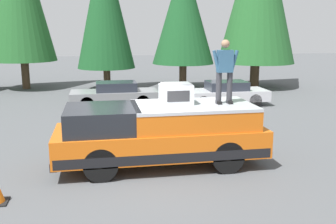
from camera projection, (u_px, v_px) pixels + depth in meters
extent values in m
plane|color=#4C4F51|center=(137.00, 170.00, 10.02)|extent=(90.00, 90.00, 0.00)
cube|color=orange|center=(160.00, 140.00, 10.28)|extent=(2.00, 5.50, 0.70)
cube|color=black|center=(160.00, 147.00, 10.32)|extent=(2.01, 5.39, 0.24)
cube|color=black|center=(102.00, 119.00, 9.88)|extent=(1.84, 1.87, 0.60)
cube|color=orange|center=(193.00, 117.00, 10.31)|extent=(1.92, 3.19, 0.52)
cube|color=#B7BABF|center=(193.00, 106.00, 10.24)|extent=(1.94, 3.19, 0.08)
cube|color=#232326|center=(57.00, 155.00, 9.87)|extent=(1.96, 0.16, 0.20)
cube|color=#B2B5BA|center=(255.00, 144.00, 10.81)|extent=(1.96, 0.16, 0.20)
cylinder|color=black|center=(101.00, 164.00, 9.25)|extent=(0.30, 0.84, 0.84)
cylinder|color=black|center=(100.00, 144.00, 10.88)|extent=(0.30, 0.84, 0.84)
cylinder|color=black|center=(227.00, 157.00, 9.80)|extent=(0.30, 0.84, 0.84)
cylinder|color=black|center=(209.00, 138.00, 11.44)|extent=(0.30, 0.84, 0.84)
cube|color=silver|center=(176.00, 94.00, 10.21)|extent=(0.64, 0.84, 0.52)
cube|color=#2D2D30|center=(178.00, 96.00, 9.90)|extent=(0.01, 0.59, 0.29)
cube|color=#99999E|center=(176.00, 84.00, 10.15)|extent=(0.58, 0.76, 0.04)
cylinder|color=#333338|center=(229.00, 88.00, 10.27)|extent=(0.15, 0.15, 0.84)
cube|color=black|center=(229.00, 102.00, 10.31)|extent=(0.26, 0.11, 0.08)
cylinder|color=#333338|center=(219.00, 88.00, 10.22)|extent=(0.15, 0.15, 0.84)
cube|color=black|center=(219.00, 102.00, 10.26)|extent=(0.26, 0.11, 0.08)
cube|color=#335B7A|center=(225.00, 61.00, 10.09)|extent=(0.24, 0.40, 0.58)
sphere|color=#A37A5B|center=(225.00, 44.00, 10.00)|extent=(0.22, 0.22, 0.22)
cylinder|color=#335B7A|center=(234.00, 61.00, 10.11)|extent=(0.09, 0.23, 0.58)
cylinder|color=#335B7A|center=(216.00, 61.00, 10.02)|extent=(0.09, 0.23, 0.58)
cube|color=silver|center=(224.00, 95.00, 18.58)|extent=(1.64, 4.10, 0.50)
cube|color=#282D38|center=(227.00, 86.00, 18.50)|extent=(1.31, 1.89, 0.42)
cylinder|color=black|center=(203.00, 102.00, 17.70)|extent=(0.20, 0.62, 0.62)
cylinder|color=black|center=(195.00, 97.00, 19.09)|extent=(0.20, 0.62, 0.62)
cylinder|color=black|center=(255.00, 100.00, 18.14)|extent=(0.20, 0.62, 0.62)
cylinder|color=black|center=(244.00, 95.00, 19.53)|extent=(0.20, 0.62, 0.62)
cube|color=gray|center=(114.00, 96.00, 18.30)|extent=(1.64, 4.10, 0.50)
cube|color=#282D38|center=(116.00, 86.00, 18.22)|extent=(1.31, 1.89, 0.42)
cylinder|color=black|center=(87.00, 103.00, 17.43)|extent=(0.20, 0.62, 0.62)
cylinder|color=black|center=(88.00, 98.00, 18.81)|extent=(0.20, 0.62, 0.62)
cylinder|color=black|center=(143.00, 102.00, 17.87)|extent=(0.20, 0.62, 0.62)
cylinder|color=black|center=(139.00, 96.00, 19.25)|extent=(0.20, 0.62, 0.62)
cylinder|color=#4C3826|center=(254.00, 75.00, 24.33)|extent=(0.57, 0.57, 1.55)
cylinder|color=#4C3826|center=(183.00, 76.00, 23.91)|extent=(0.45, 0.45, 1.53)
cone|color=#194C23|center=(183.00, 11.00, 23.08)|extent=(3.77, 3.77, 6.28)
cylinder|color=#4C3826|center=(107.00, 79.00, 23.40)|extent=(0.41, 0.41, 1.32)
cone|color=#194C23|center=(105.00, 3.00, 22.46)|extent=(3.44, 3.44, 7.62)
cylinder|color=#4C3826|center=(26.00, 75.00, 23.67)|extent=(0.47, 0.47, 1.71)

